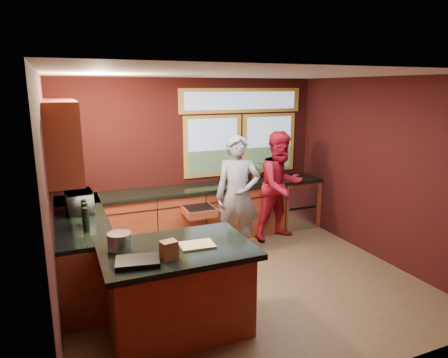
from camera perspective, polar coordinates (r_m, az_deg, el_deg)
floor at (r=5.51m, az=2.77°, el=-14.59°), size 4.50×4.50×0.00m
room_shell at (r=5.01m, az=-4.80°, el=4.36°), size 4.52×4.02×2.71m
back_counter at (r=6.84m, az=-1.84°, el=-4.73°), size 4.50×0.64×0.93m
left_counter at (r=5.64m, az=-19.63°, el=-9.45°), size 0.64×2.30×0.93m
island at (r=4.38m, az=-6.57°, el=-15.27°), size 1.55×1.05×0.95m
person_grey at (r=6.07m, az=1.95°, el=-2.47°), size 0.80×0.67×1.86m
person_red at (r=6.79m, az=8.09°, el=-0.98°), size 1.01×0.85×1.84m
microwave at (r=5.63m, az=-19.92°, el=-3.05°), size 0.37×0.51×0.27m
potted_plant at (r=7.08m, az=4.70°, el=1.16°), size 0.31×0.26×0.34m
paper_towel at (r=6.93m, az=2.94°, el=0.67°), size 0.12×0.12×0.28m
cutting_board at (r=4.19m, az=-3.89°, el=-9.38°), size 0.37×0.28×0.02m
stock_pot at (r=4.18m, az=-14.69°, el=-8.65°), size 0.24×0.24×0.18m
paper_bag at (r=3.89m, az=-7.88°, el=-10.03°), size 0.17×0.15×0.18m
black_tray at (r=3.86m, az=-12.24°, el=-11.47°), size 0.44×0.35×0.05m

